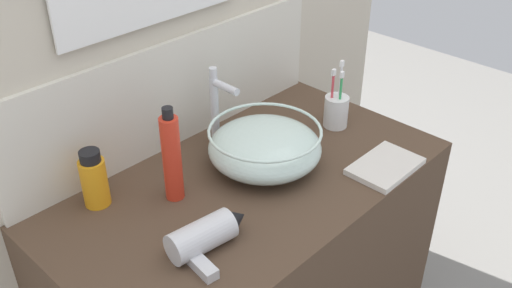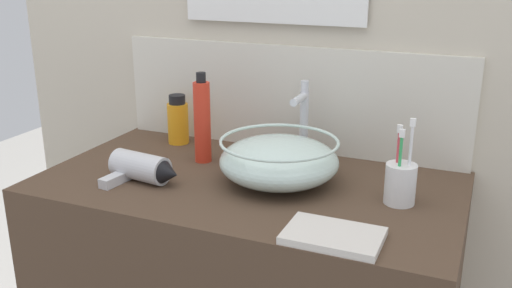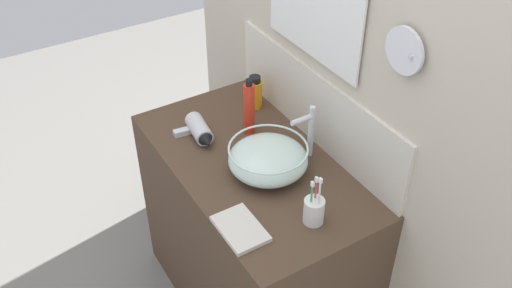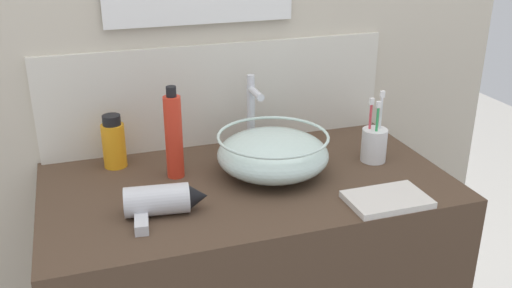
# 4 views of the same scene
# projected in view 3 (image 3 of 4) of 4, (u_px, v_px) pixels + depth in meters

# --- Properties ---
(vanity_counter) EXTENTS (1.04, 0.57, 0.86)m
(vanity_counter) POSITION_uv_depth(u_px,v_px,m) (253.00, 239.00, 2.42)
(vanity_counter) COLOR #4C3828
(vanity_counter) RESTS_ON ground
(back_panel) EXTENTS (1.87, 0.09, 2.51)m
(back_panel) POSITION_uv_depth(u_px,v_px,m) (327.00, 48.00, 2.04)
(back_panel) COLOR beige
(back_panel) RESTS_ON ground
(glass_bowl_sink) EXTENTS (0.29, 0.29, 0.11)m
(glass_bowl_sink) POSITION_uv_depth(u_px,v_px,m) (268.00, 159.00, 2.08)
(glass_bowl_sink) COLOR silver
(glass_bowl_sink) RESTS_ON vanity_counter
(faucet) EXTENTS (0.02, 0.10, 0.22)m
(faucet) POSITION_uv_depth(u_px,v_px,m) (309.00, 129.00, 2.11)
(faucet) COLOR silver
(faucet) RESTS_ON vanity_counter
(hair_drier) EXTENTS (0.20, 0.14, 0.07)m
(hair_drier) POSITION_uv_depth(u_px,v_px,m) (199.00, 131.00, 2.25)
(hair_drier) COLOR silver
(hair_drier) RESTS_ON vanity_counter
(toothbrush_cup) EXTENTS (0.07, 0.07, 0.20)m
(toothbrush_cup) POSITION_uv_depth(u_px,v_px,m) (314.00, 210.00, 1.88)
(toothbrush_cup) COLOR white
(toothbrush_cup) RESTS_ON vanity_counter
(shampoo_bottle) EXTENTS (0.05, 0.05, 0.25)m
(shampoo_bottle) POSITION_uv_depth(u_px,v_px,m) (249.00, 108.00, 2.24)
(shampoo_bottle) COLOR red
(shampoo_bottle) RESTS_ON vanity_counter
(soap_dispenser) EXTENTS (0.06, 0.06, 0.15)m
(soap_dispenser) POSITION_uv_depth(u_px,v_px,m) (255.00, 93.00, 2.41)
(soap_dispenser) COLOR orange
(soap_dispenser) RESTS_ON vanity_counter
(hand_towel) EXTENTS (0.19, 0.13, 0.02)m
(hand_towel) POSITION_uv_depth(u_px,v_px,m) (240.00, 229.00, 1.87)
(hand_towel) COLOR silver
(hand_towel) RESTS_ON vanity_counter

